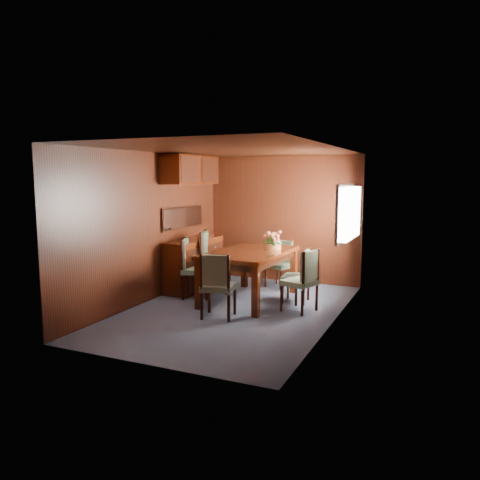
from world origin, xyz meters
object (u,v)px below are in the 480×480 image
at_px(chair_right_near, 304,277).
at_px(chair_left_near, 192,265).
at_px(chair_head, 217,282).
at_px(sideboard, 194,264).
at_px(dining_table, 249,258).
at_px(flower_centerpiece, 273,240).

bearing_deg(chair_right_near, chair_left_near, 104.89).
bearing_deg(chair_head, sideboard, 118.06).
bearing_deg(chair_left_near, dining_table, 80.81).
distance_m(dining_table, chair_right_near, 1.04).
height_order(sideboard, chair_left_near, chair_left_near).
bearing_deg(chair_head, chair_left_near, 124.57).
relative_size(dining_table, chair_head, 1.87).
relative_size(chair_left_near, flower_centerpiece, 3.37).
distance_m(sideboard, chair_head, 1.90).
relative_size(sideboard, chair_right_near, 1.47).
bearing_deg(dining_table, chair_left_near, -165.99).
bearing_deg(chair_right_near, dining_table, 91.51).
bearing_deg(chair_left_near, sideboard, -175.24).
relative_size(sideboard, dining_table, 0.78).
bearing_deg(sideboard, chair_head, -50.71).
bearing_deg(dining_table, flower_centerpiece, 56.46).
relative_size(sideboard, flower_centerpiece, 4.75).
bearing_deg(chair_right_near, chair_head, 146.09).
xyz_separation_m(dining_table, chair_head, (-0.03, -1.10, -0.17)).
distance_m(chair_left_near, chair_right_near, 1.95).
height_order(sideboard, dining_table, sideboard).
xyz_separation_m(dining_table, chair_left_near, (-0.96, -0.20, -0.15)).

